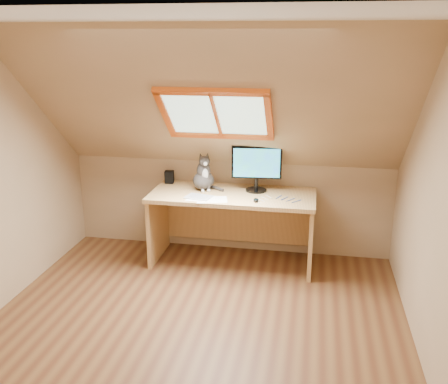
# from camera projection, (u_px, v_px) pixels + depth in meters

# --- Properties ---
(ground) EXTENTS (3.50, 3.50, 0.00)m
(ground) POSITION_uv_depth(u_px,v_px,m) (192.00, 333.00, 4.04)
(ground) COLOR brown
(ground) RESTS_ON ground
(room_shell) EXTENTS (3.52, 3.52, 2.41)m
(room_shell) POSITION_uv_depth(u_px,v_px,m) (185.00, 165.00, 3.52)
(room_shell) COLOR tan
(room_shell) RESTS_ON ground
(desk) EXTENTS (1.68, 0.73, 0.77)m
(desk) POSITION_uv_depth(u_px,v_px,m) (234.00, 212.00, 5.22)
(desk) COLOR tan
(desk) RESTS_ON ground
(monitor) EXTENTS (0.51, 0.22, 0.47)m
(monitor) POSITION_uv_depth(u_px,v_px,m) (257.00, 166.00, 5.08)
(monitor) COLOR black
(monitor) RESTS_ON desk
(cat) EXTENTS (0.31, 0.33, 0.40)m
(cat) POSITION_uv_depth(u_px,v_px,m) (204.00, 176.00, 5.18)
(cat) COLOR #3E3A37
(cat) RESTS_ON desk
(desk_speaker) EXTENTS (0.10, 0.10, 0.13)m
(desk_speaker) POSITION_uv_depth(u_px,v_px,m) (169.00, 177.00, 5.43)
(desk_speaker) COLOR black
(desk_speaker) RESTS_ON desk
(graphics_tablet) EXTENTS (0.29, 0.23, 0.01)m
(graphics_tablet) POSITION_uv_depth(u_px,v_px,m) (199.00, 197.00, 4.95)
(graphics_tablet) COLOR #B2B2B7
(graphics_tablet) RESTS_ON desk
(mouse) EXTENTS (0.06, 0.10, 0.03)m
(mouse) POSITION_uv_depth(u_px,v_px,m) (256.00, 200.00, 4.83)
(mouse) COLOR black
(mouse) RESTS_ON desk
(papers) EXTENTS (0.33, 0.27, 0.00)m
(papers) POSITION_uv_depth(u_px,v_px,m) (209.00, 200.00, 4.87)
(papers) COLOR white
(papers) RESTS_ON desk
(cables) EXTENTS (0.51, 0.26, 0.01)m
(cables) POSITION_uv_depth(u_px,v_px,m) (278.00, 199.00, 4.89)
(cables) COLOR silver
(cables) RESTS_ON desk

